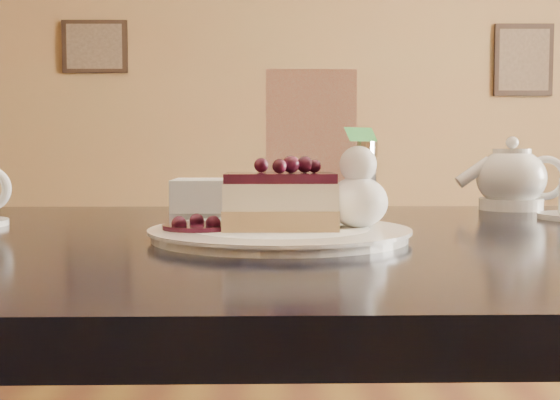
{
  "coord_description": "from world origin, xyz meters",
  "views": [
    {
      "loc": [
        -0.1,
        -0.48,
        0.9
      ],
      "look_at": [
        -0.1,
        0.24,
        0.85
      ],
      "focal_mm": 45.0,
      "sensor_mm": 36.0,
      "label": 1
    }
  ],
  "objects_px": {
    "main_table": "(279,302)",
    "tea_set": "(524,184)",
    "dessert_plate": "(280,234)",
    "cheesecake_slice": "(280,201)"
  },
  "relations": [
    {
      "from": "main_table",
      "to": "dessert_plate",
      "type": "distance_m",
      "value": 0.1
    },
    {
      "from": "main_table",
      "to": "cheesecake_slice",
      "type": "height_order",
      "value": "cheesecake_slice"
    },
    {
      "from": "main_table",
      "to": "dessert_plate",
      "type": "bearing_deg",
      "value": -90.0
    },
    {
      "from": "cheesecake_slice",
      "to": "tea_set",
      "type": "xyz_separation_m",
      "value": [
        0.41,
        0.37,
        0.0
      ]
    },
    {
      "from": "dessert_plate",
      "to": "tea_set",
      "type": "height_order",
      "value": "tea_set"
    },
    {
      "from": "dessert_plate",
      "to": "main_table",
      "type": "bearing_deg",
      "value": 90.96
    },
    {
      "from": "main_table",
      "to": "cheesecake_slice",
      "type": "relative_size",
      "value": 9.99
    },
    {
      "from": "main_table",
      "to": "dessert_plate",
      "type": "height_order",
      "value": "dessert_plate"
    },
    {
      "from": "main_table",
      "to": "tea_set",
      "type": "bearing_deg",
      "value": 36.54
    },
    {
      "from": "cheesecake_slice",
      "to": "main_table",
      "type": "bearing_deg",
      "value": 90.0
    }
  ]
}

